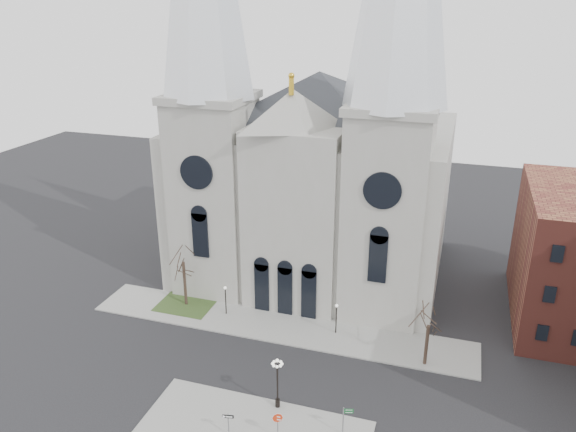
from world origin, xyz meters
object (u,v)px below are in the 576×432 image
(stop_sign, at_px, (278,420))
(street_name_sign, at_px, (344,419))
(one_way_sign, at_px, (228,420))
(globe_lamp, at_px, (277,377))

(stop_sign, height_order, street_name_sign, street_name_sign)
(stop_sign, relative_size, street_name_sign, 0.96)
(stop_sign, xyz_separation_m, one_way_sign, (-3.72, -0.82, -0.33))
(one_way_sign, bearing_deg, globe_lamp, 46.99)
(one_way_sign, xyz_separation_m, street_name_sign, (8.44, 2.81, 0.07))
(stop_sign, bearing_deg, globe_lamp, 104.72)
(stop_sign, relative_size, one_way_sign, 1.18)
(stop_sign, bearing_deg, street_name_sign, 18.63)
(street_name_sign, bearing_deg, globe_lamp, 150.50)
(one_way_sign, distance_m, street_name_sign, 8.90)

